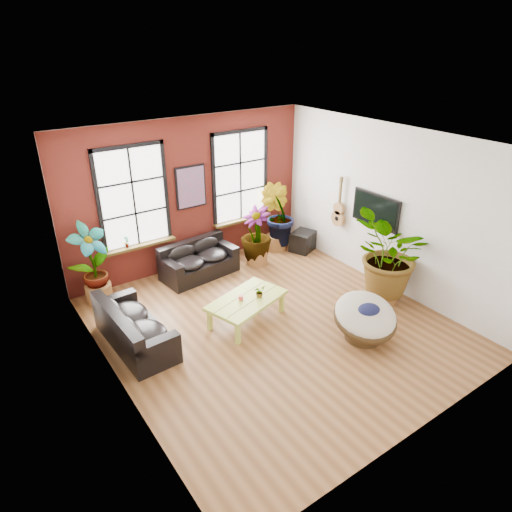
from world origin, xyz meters
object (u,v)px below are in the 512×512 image
Objects in this scene: sofa_left at (132,328)px; papasan_chair at (365,318)px; coffee_table at (247,301)px; sofa_back at (198,261)px.

papasan_chair reaches higher than sofa_left.
sofa_left is at bearing 149.57° from coffee_table.
coffee_table is at bearing -99.27° from sofa_back.
sofa_left is 2.18m from coffee_table.
sofa_back is 2.81m from sofa_left.
sofa_left is (-2.24, -1.70, -0.01)m from sofa_back.
papasan_chair is (3.56, -2.24, 0.10)m from sofa_left.
sofa_back is 0.91× the size of sofa_left.
sofa_left is 1.37× the size of papasan_chair.
papasan_chair reaches higher than coffee_table.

